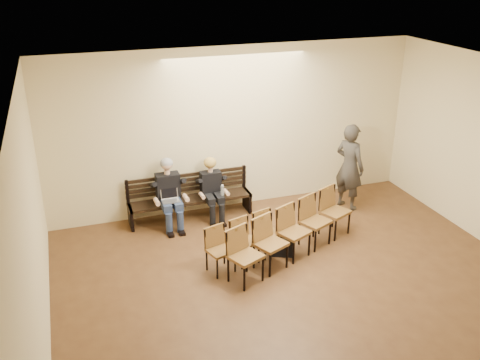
% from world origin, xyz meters
% --- Properties ---
extents(ground, '(10.00, 10.00, 0.00)m').
position_xyz_m(ground, '(0.00, 0.00, 0.00)').
color(ground, brown).
rests_on(ground, ground).
extents(room_walls, '(8.02, 10.01, 3.51)m').
position_xyz_m(room_walls, '(0.00, 0.79, 2.54)').
color(room_walls, beige).
rests_on(room_walls, ground).
extents(bench, '(2.60, 0.90, 0.45)m').
position_xyz_m(bench, '(-1.11, 4.65, 0.23)').
color(bench, black).
rests_on(bench, ground).
extents(seated_man, '(0.59, 0.82, 1.42)m').
position_xyz_m(seated_man, '(-1.57, 4.53, 0.71)').
color(seated_man, black).
rests_on(seated_man, ground).
extents(seated_woman, '(0.52, 0.72, 1.22)m').
position_xyz_m(seated_woman, '(-0.67, 4.53, 0.61)').
color(seated_woman, black).
rests_on(seated_woman, ground).
extents(laptop, '(0.38, 0.31, 0.25)m').
position_xyz_m(laptop, '(-1.58, 4.33, 0.58)').
color(laptop, '#B8B8BD').
rests_on(laptop, bench).
extents(water_bottle, '(0.08, 0.08, 0.24)m').
position_xyz_m(water_bottle, '(-0.51, 4.33, 0.57)').
color(water_bottle, silver).
rests_on(water_bottle, bench).
extents(bag, '(0.46, 0.40, 0.28)m').
position_xyz_m(bag, '(0.13, 2.65, 0.14)').
color(bag, black).
rests_on(bag, ground).
extents(passerby, '(0.81, 0.95, 2.19)m').
position_xyz_m(passerby, '(2.27, 4.05, 1.10)').
color(passerby, '#332F2A').
rests_on(passerby, ground).
extents(chair_row_front, '(2.90, 1.70, 0.96)m').
position_xyz_m(chair_row_front, '(0.30, 2.54, 0.48)').
color(chair_row_front, brown).
rests_on(chair_row_front, ground).
extents(chair_row_back, '(1.54, 0.85, 0.82)m').
position_xyz_m(chair_row_back, '(-0.62, 2.62, 0.41)').
color(chair_row_back, brown).
rests_on(chair_row_back, ground).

